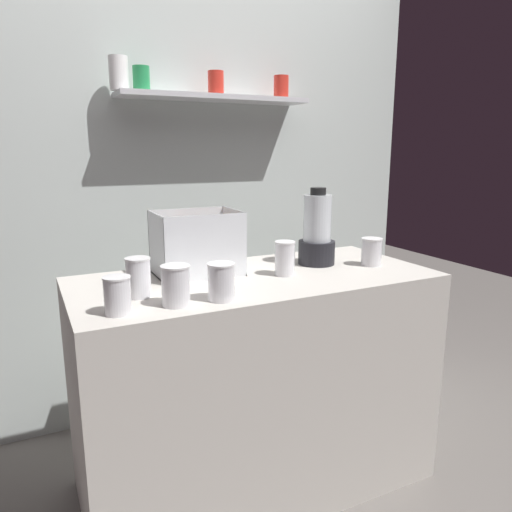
{
  "coord_description": "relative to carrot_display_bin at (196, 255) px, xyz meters",
  "views": [
    {
      "loc": [
        -0.79,
        -1.62,
        1.38
      ],
      "look_at": [
        0.0,
        0.0,
        0.98
      ],
      "focal_mm": 33.75,
      "sensor_mm": 36.0,
      "label": 1
    }
  ],
  "objects": [
    {
      "name": "ground_plane",
      "position": [
        0.2,
        -0.13,
        -0.98
      ],
      "size": [
        8.0,
        8.0,
        0.0
      ],
      "primitive_type": "plane",
      "color": "slate"
    },
    {
      "name": "counter",
      "position": [
        0.2,
        -0.13,
        -0.53
      ],
      "size": [
        1.4,
        0.64,
        0.9
      ],
      "primitive_type": "cube",
      "color": "beige",
      "rests_on": "ground_plane"
    },
    {
      "name": "back_wall_unit",
      "position": [
        0.2,
        0.63,
        0.29
      ],
      "size": [
        2.6,
        0.24,
        2.5
      ],
      "color": "silver",
      "rests_on": "ground_plane"
    },
    {
      "name": "carrot_display_bin",
      "position": [
        0.0,
        0.0,
        0.0
      ],
      "size": [
        0.32,
        0.23,
        0.25
      ],
      "color": "white",
      "rests_on": "counter"
    },
    {
      "name": "blender_pitcher",
      "position": [
        0.52,
        -0.06,
        0.06
      ],
      "size": [
        0.16,
        0.16,
        0.33
      ],
      "color": "black",
      "rests_on": "counter"
    },
    {
      "name": "juice_cup_orange_far_left",
      "position": [
        -0.37,
        -0.35,
        -0.03
      ],
      "size": [
        0.08,
        0.08,
        0.12
      ],
      "color": "white",
      "rests_on": "counter"
    },
    {
      "name": "juice_cup_orange_left",
      "position": [
        -0.27,
        -0.2,
        -0.02
      ],
      "size": [
        0.08,
        0.08,
        0.13
      ],
      "color": "white",
      "rests_on": "counter"
    },
    {
      "name": "juice_cup_carrot_middle",
      "position": [
        -0.19,
        -0.34,
        -0.02
      ],
      "size": [
        0.09,
        0.09,
        0.13
      ],
      "color": "white",
      "rests_on": "counter"
    },
    {
      "name": "juice_cup_beet_right",
      "position": [
        -0.04,
        -0.36,
        -0.02
      ],
      "size": [
        0.09,
        0.09,
        0.12
      ],
      "color": "white",
      "rests_on": "counter"
    },
    {
      "name": "juice_cup_pomegranate_far_right",
      "position": [
        0.3,
        -0.17,
        -0.02
      ],
      "size": [
        0.08,
        0.08,
        0.13
      ],
      "color": "white",
      "rests_on": "counter"
    },
    {
      "name": "juice_cup_beet_rightmost",
      "position": [
        0.71,
        -0.19,
        -0.02
      ],
      "size": [
        0.09,
        0.09,
        0.12
      ],
      "color": "white",
      "rests_on": "counter"
    }
  ]
}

